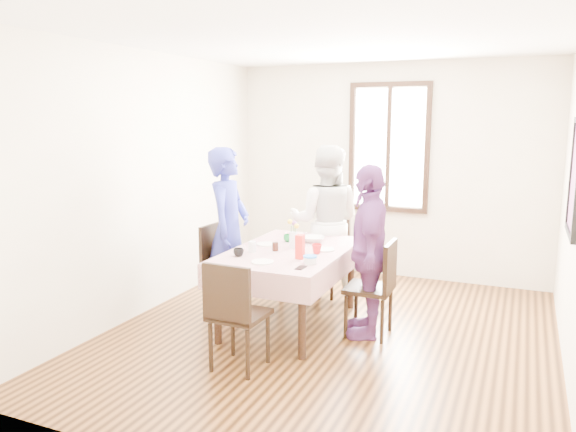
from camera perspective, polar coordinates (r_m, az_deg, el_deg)
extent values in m
plane|color=black|center=(5.38, 4.24, -12.06)|extent=(4.50, 4.50, 0.00)
plane|color=beige|center=(7.18, 10.29, 4.54)|extent=(4.00, 0.00, 4.00)
cube|color=black|center=(7.14, 10.33, 6.92)|extent=(1.02, 0.06, 1.62)
cube|color=white|center=(7.15, 10.35, 6.93)|extent=(0.90, 0.02, 1.50)
cube|color=red|center=(5.05, 27.49, 3.56)|extent=(0.04, 0.76, 0.96)
cube|color=black|center=(5.49, 0.21, -7.38)|extent=(0.94, 1.53, 0.75)
cube|color=#600814|center=(5.39, 0.21, -3.52)|extent=(1.06, 1.65, 0.01)
cube|color=black|center=(5.93, -6.25, -5.32)|extent=(0.45, 0.45, 0.91)
cube|color=black|center=(5.27, 8.34, -7.34)|extent=(0.42, 0.42, 0.91)
cube|color=black|center=(6.41, 3.89, -4.10)|extent=(0.47, 0.47, 0.91)
cube|color=black|center=(4.57, -5.03, -10.02)|extent=(0.44, 0.44, 0.91)
imported|color=navy|center=(5.82, -6.15, -1.46)|extent=(0.50, 0.68, 1.73)
imported|color=beige|center=(6.31, 3.88, -0.54)|extent=(0.96, 0.82, 1.73)
imported|color=#67326F|center=(5.18, 8.21, -3.60)|extent=(0.63, 1.02, 1.61)
imported|color=black|center=(5.14, -5.11, -3.75)|extent=(0.12, 0.12, 0.08)
imported|color=red|center=(5.22, 2.98, -3.40)|extent=(0.14, 0.14, 0.09)
imported|color=#0C7226|center=(5.71, 0.03, -2.28)|extent=(0.12, 0.12, 0.08)
imported|color=white|center=(5.71, 2.61, -2.40)|extent=(0.29, 0.29, 0.06)
cube|color=red|center=(5.02, 1.24, -3.19)|extent=(0.07, 0.07, 0.22)
cylinder|color=white|center=(4.88, 2.29, -4.57)|extent=(0.12, 0.12, 0.06)
cylinder|color=black|center=(5.32, -1.32, -3.17)|extent=(0.06, 0.06, 0.08)
cylinder|color=silver|center=(5.28, -3.70, -3.18)|extent=(0.07, 0.07, 0.10)
cube|color=black|center=(4.73, 1.32, -5.33)|extent=(0.06, 0.13, 0.01)
cylinder|color=silver|center=(5.44, 0.55, -2.46)|extent=(0.08, 0.08, 0.16)
cylinder|color=white|center=(5.59, -2.24, -2.90)|extent=(0.20, 0.20, 0.01)
cylinder|color=white|center=(5.37, 3.76, -3.46)|extent=(0.20, 0.20, 0.01)
cylinder|color=white|center=(5.94, 2.53, -2.13)|extent=(0.20, 0.20, 0.01)
cylinder|color=white|center=(4.91, -2.64, -4.74)|extent=(0.20, 0.20, 0.01)
cylinder|color=blue|center=(4.87, 2.29, -4.17)|extent=(0.12, 0.12, 0.01)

